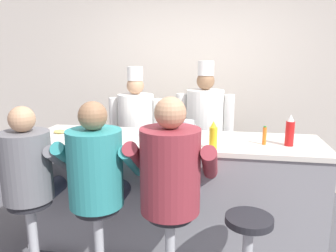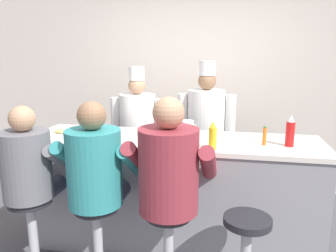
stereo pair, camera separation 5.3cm
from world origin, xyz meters
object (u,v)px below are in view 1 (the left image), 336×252
Objects in this scene: mustard_bottle_yellow at (213,136)px; coffee_mug_blue at (145,132)px; diner_seated_grey at (29,171)px; empty_stool_round at (248,245)px; water_pitcher_clear at (187,132)px; breakfast_plate at (60,134)px; diner_seated_maroon at (171,174)px; ketchup_bottle_red at (290,131)px; cook_in_whites_near at (136,131)px; cereal_bowl at (105,131)px; cook_in_whites_far at (204,128)px; diner_seated_teal at (97,172)px; hot_sauce_bottle_orange at (264,136)px.

mustard_bottle_yellow is 0.70m from coffee_mug_blue.
empty_stool_round is (1.67, -0.03, -0.43)m from diner_seated_grey.
water_pitcher_clear is at bearing 151.00° from mustard_bottle_yellow.
empty_stool_round is at bearing -37.02° from coffee_mug_blue.
water_pitcher_clear is 1.20m from breakfast_plate.
breakfast_plate is at bearing 154.16° from diner_seated_maroon.
water_pitcher_clear is at bearing 83.43° from diner_seated_maroon.
diner_seated_grey reaches higher than ketchup_bottle_red.
diner_seated_maroon is 0.91× the size of cook_in_whites_near.
cereal_bowl is 0.80m from diner_seated_grey.
diner_seated_grey is (-0.36, -0.69, -0.17)m from cereal_bowl.
mustard_bottle_yellow is 0.34× the size of empty_stool_round.
water_pitcher_clear is 0.14× the size of diner_seated_grey.
ketchup_bottle_red is at bearing -52.21° from cook_in_whites_far.
diner_seated_maroon is at bearing -95.06° from cook_in_whites_far.
coffee_mug_blue is at bearing 6.72° from breakfast_plate.
ketchup_bottle_red is 0.15× the size of cook_in_whites_far.
diner_seated_maroon is (1.11, 0.01, 0.04)m from diner_seated_grey.
diner_seated_maroon is (-0.05, -0.47, -0.20)m from water_pitcher_clear.
water_pitcher_clear is 0.12× the size of cook_in_whites_near.
diner_seated_teal is at bearing -142.20° from water_pitcher_clear.
cereal_bowl is (-1.65, 0.13, -0.10)m from ketchup_bottle_red.
ketchup_bottle_red is at bearing 18.52° from mustard_bottle_yellow.
diner_seated_maroon is at bearing -25.84° from breakfast_plate.
ketchup_bottle_red is 0.18× the size of diner_seated_teal.
mustard_bottle_yellow is 1.21m from cook_in_whites_far.
empty_stool_round is at bearing -49.95° from cook_in_whites_near.
hot_sauce_bottle_orange is at bearing -5.35° from cereal_bowl.
diner_seated_maroon is at bearing -96.57° from water_pitcher_clear.
cook_in_whites_near is at bearing 114.83° from diner_seated_maroon.
diner_seated_teal reaches higher than hot_sauce_bottle_orange.
ketchup_bottle_red reaches higher than coffee_mug_blue.
water_pitcher_clear is 0.74× the size of breakfast_plate.
coffee_mug_blue is 0.19× the size of empty_stool_round.
diner_seated_grey reaches higher than mustard_bottle_yellow.
cereal_bowl is 1.11× the size of coffee_mug_blue.
diner_seated_grey reaches higher than coffee_mug_blue.
cook_in_whites_near is (-1.20, 1.43, 0.45)m from empty_stool_round.
coffee_mug_blue is at bearing -5.40° from cereal_bowl.
cook_in_whites_far reaches higher than empty_stool_round.
water_pitcher_clear is at bearing 37.80° from diner_seated_teal.
diner_seated_teal is 2.18× the size of empty_stool_round.
diner_seated_grey is (-1.81, -0.56, -0.23)m from hot_sauce_bottle_orange.
ketchup_bottle_red is at bearing 20.94° from diner_seated_teal.
mustard_bottle_yellow is 0.46m from hot_sauce_bottle_orange.
diner_seated_grey is 1.48m from cook_in_whites_near.
mustard_bottle_yellow reaches higher than breakfast_plate.
diner_seated_teal is at bearing -114.35° from cook_in_whites_far.
diner_seated_grey is 0.94× the size of diner_seated_maroon.
diner_seated_maroon reaches higher than mustard_bottle_yellow.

